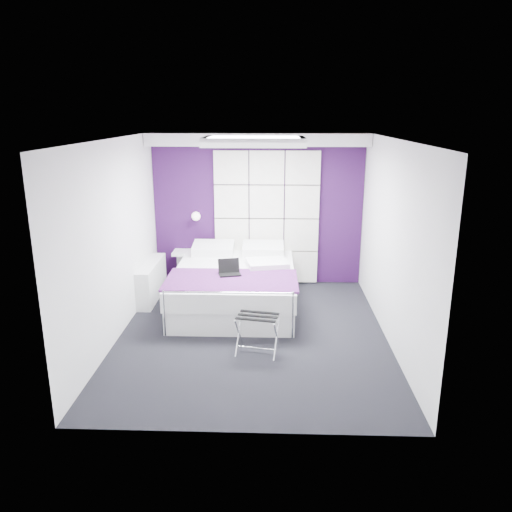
{
  "coord_description": "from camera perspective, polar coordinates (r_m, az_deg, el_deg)",
  "views": [
    {
      "loc": [
        0.27,
        -6.26,
        2.91
      ],
      "look_at": [
        0.03,
        0.35,
        1.01
      ],
      "focal_mm": 35.0,
      "sensor_mm": 36.0,
      "label": 1
    }
  ],
  "objects": [
    {
      "name": "wall_right",
      "position": [
        6.64,
        15.31,
        1.44
      ],
      "size": [
        0.0,
        4.4,
        4.4
      ],
      "primitive_type": "plane",
      "rotation": [
        1.57,
        0.0,
        -1.57
      ],
      "color": "white",
      "rests_on": "floor"
    },
    {
      "name": "soffit",
      "position": [
        8.23,
        0.18,
        13.19
      ],
      "size": [
        3.58,
        0.5,
        0.2
      ],
      "primitive_type": "cube",
      "color": "white",
      "rests_on": "wall_back"
    },
    {
      "name": "wall_left",
      "position": [
        6.79,
        -15.77,
        1.71
      ],
      "size": [
        0.0,
        4.4,
        4.4
      ],
      "primitive_type": "plane",
      "rotation": [
        1.57,
        0.0,
        1.57
      ],
      "color": "white",
      "rests_on": "floor"
    },
    {
      "name": "headboard",
      "position": [
        8.58,
        1.22,
        4.34
      ],
      "size": [
        1.8,
        0.08,
        2.3
      ],
      "primitive_type": null,
      "color": "silver",
      "rests_on": "wall_back"
    },
    {
      "name": "luggage_rack",
      "position": [
        6.31,
        0.18,
        -8.9
      ],
      "size": [
        0.5,
        0.37,
        0.5
      ],
      "rotation": [
        0.0,
        0.0,
        -0.19
      ],
      "color": "silver",
      "rests_on": "floor"
    },
    {
      "name": "accent_wall",
      "position": [
        8.61,
        0.23,
        5.26
      ],
      "size": [
        3.58,
        0.02,
        2.58
      ],
      "primitive_type": "cube",
      "color": "#2E0D3B",
      "rests_on": "wall_back"
    },
    {
      "name": "ceiling",
      "position": [
        6.27,
        -0.43,
        13.21
      ],
      "size": [
        4.4,
        4.4,
        0.0
      ],
      "primitive_type": "plane",
      "rotation": [
        3.14,
        0.0,
        0.0
      ],
      "color": "white",
      "rests_on": "wall_back"
    },
    {
      "name": "bed",
      "position": [
        7.74,
        -2.43,
        -3.4
      ],
      "size": [
        1.87,
        2.27,
        0.79
      ],
      "color": "white",
      "rests_on": "floor"
    },
    {
      "name": "laptop",
      "position": [
        7.3,
        -3.0,
        -1.65
      ],
      "size": [
        0.31,
        0.22,
        0.23
      ],
      "rotation": [
        0.0,
        0.0,
        0.24
      ],
      "color": "black",
      "rests_on": "bed"
    },
    {
      "name": "skylight",
      "position": [
        6.88,
        -0.2,
        13.04
      ],
      "size": [
        1.36,
        0.86,
        0.12
      ],
      "primitive_type": null,
      "color": "white",
      "rests_on": "ceiling"
    },
    {
      "name": "radiator",
      "position": [
        8.24,
        -11.84,
        -2.79
      ],
      "size": [
        0.22,
        1.2,
        0.6
      ],
      "primitive_type": "cube",
      "color": "white",
      "rests_on": "floor"
    },
    {
      "name": "wall_lamp",
      "position": [
        8.59,
        -6.84,
        4.59
      ],
      "size": [
        0.15,
        0.15,
        0.15
      ],
      "primitive_type": "sphere",
      "color": "white",
      "rests_on": "wall_back"
    },
    {
      "name": "floor",
      "position": [
        6.91,
        -0.38,
        -8.86
      ],
      "size": [
        4.4,
        4.4,
        0.0
      ],
      "primitive_type": "plane",
      "color": "black",
      "rests_on": "ground"
    },
    {
      "name": "wall_back",
      "position": [
        8.62,
        0.23,
        5.28
      ],
      "size": [
        3.6,
        0.0,
        3.6
      ],
      "primitive_type": "plane",
      "rotation": [
        1.57,
        0.0,
        0.0
      ],
      "color": "white",
      "rests_on": "floor"
    },
    {
      "name": "nightstand",
      "position": [
        8.73,
        -7.88,
        0.42
      ],
      "size": [
        0.48,
        0.37,
        0.05
      ],
      "primitive_type": "cube",
      "color": "white",
      "rests_on": "wall_back"
    }
  ]
}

